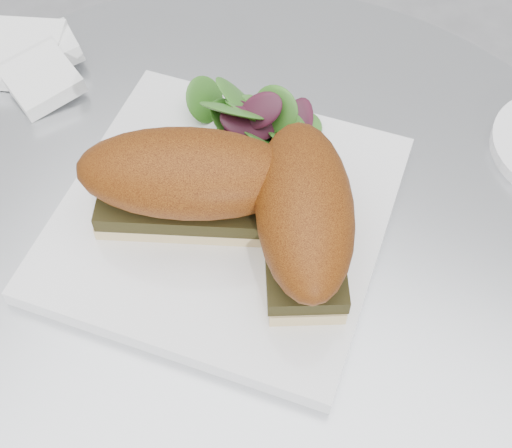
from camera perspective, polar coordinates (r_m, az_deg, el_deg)
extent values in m
cylinder|color=silver|center=(0.58, -2.02, -3.44)|extent=(0.70, 0.70, 0.02)
cylinder|color=silver|center=(0.91, -1.33, -15.65)|extent=(0.07, 0.07, 0.71)
cube|color=white|center=(0.58, -2.59, 0.62)|extent=(0.28, 0.28, 0.02)
cube|color=beige|center=(0.57, -5.12, 1.23)|extent=(0.16, 0.11, 0.01)
cube|color=black|center=(0.56, -5.22, 2.05)|extent=(0.16, 0.11, 0.01)
ellipsoid|color=#70360A|center=(0.54, -5.47, 4.06)|extent=(0.19, 0.14, 0.06)
cube|color=beige|center=(0.55, 3.65, -1.43)|extent=(0.11, 0.15, 0.01)
cube|color=black|center=(0.54, 3.72, -0.64)|extent=(0.11, 0.15, 0.01)
ellipsoid|color=#70360A|center=(0.51, 3.90, 1.32)|extent=(0.14, 0.17, 0.06)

